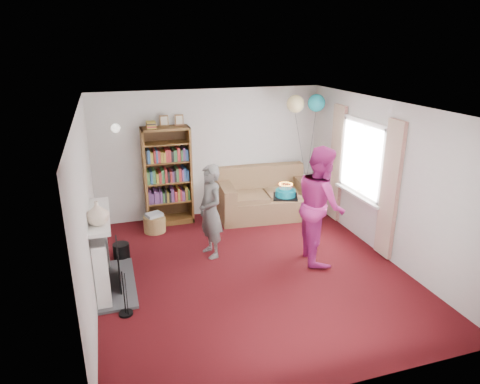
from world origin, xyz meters
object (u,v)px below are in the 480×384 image
object	(u,v)px
bookcase	(167,177)
birthday_cake	(285,193)
person_striped	(210,211)
person_magenta	(321,204)
sofa	(264,198)

from	to	relation	value
bookcase	birthday_cake	xyz separation A→B (m)	(1.53, -2.06, 0.20)
person_striped	person_magenta	world-z (taller)	person_magenta
person_magenta	person_striped	bearing A→B (deg)	80.48
person_striped	birthday_cake	distance (m)	1.23
bookcase	person_magenta	size ratio (longest dim) A/B	1.12
person_magenta	birthday_cake	size ratio (longest dim) A/B	5.00
sofa	person_striped	distance (m)	2.03
bookcase	sofa	xyz separation A→B (m)	(1.87, -0.23, -0.56)
person_magenta	birthday_cake	xyz separation A→B (m)	(-0.53, 0.17, 0.19)
person_striped	person_magenta	size ratio (longest dim) A/B	0.83
sofa	birthday_cake	bearing A→B (deg)	-95.21
sofa	person_magenta	bearing A→B (deg)	-79.31
sofa	person_magenta	xyz separation A→B (m)	(0.19, -2.00, 0.57)
birthday_cake	bookcase	bearing A→B (deg)	126.62
bookcase	person_magenta	bearing A→B (deg)	-47.20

